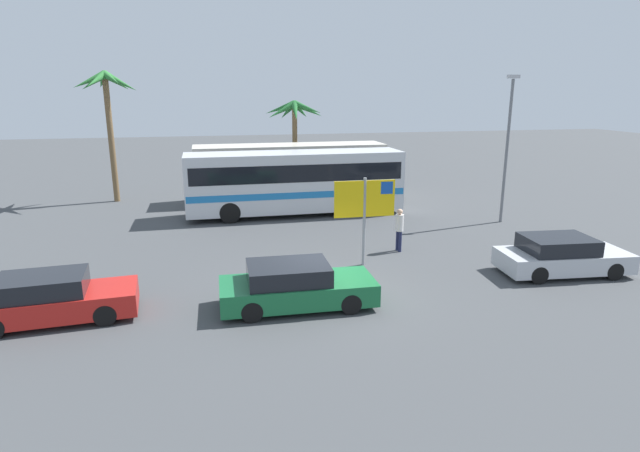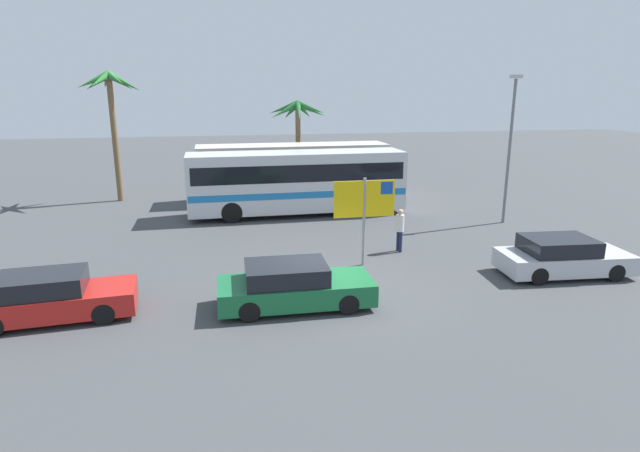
{
  "view_description": "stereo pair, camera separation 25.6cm",
  "coord_description": "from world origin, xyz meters",
  "px_view_note": "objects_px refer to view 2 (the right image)",
  "views": [
    {
      "loc": [
        -3.47,
        -14.54,
        6.15
      ],
      "look_at": [
        0.6,
        3.48,
        1.3
      ],
      "focal_mm": 29.06,
      "sensor_mm": 36.0,
      "label": 1
    },
    {
      "loc": [
        -3.22,
        -14.59,
        6.15
      ],
      "look_at": [
        0.6,
        3.48,
        1.3
      ],
      "focal_mm": 29.06,
      "sensor_mm": 36.0,
      "label": 2
    }
  ],
  "objects_px": {
    "bus_front_coach": "(297,180)",
    "pedestrian_near_sign": "(400,227)",
    "car_green": "(293,286)",
    "ferry_sign": "(366,202)",
    "car_silver": "(562,257)",
    "car_red": "(50,297)",
    "bus_rear_coach": "(293,169)"
  },
  "relations": [
    {
      "from": "bus_front_coach",
      "to": "car_green",
      "type": "distance_m",
      "value": 11.76
    },
    {
      "from": "car_green",
      "to": "car_red",
      "type": "bearing_deg",
      "value": 176.94
    },
    {
      "from": "bus_rear_coach",
      "to": "car_green",
      "type": "relative_size",
      "value": 2.39
    },
    {
      "from": "bus_front_coach",
      "to": "car_green",
      "type": "relative_size",
      "value": 2.39
    },
    {
      "from": "ferry_sign",
      "to": "car_green",
      "type": "xyz_separation_m",
      "value": [
        -3.12,
        -3.16,
        -1.69
      ]
    },
    {
      "from": "car_green",
      "to": "pedestrian_near_sign",
      "type": "xyz_separation_m",
      "value": [
        4.92,
        4.44,
        0.37
      ]
    },
    {
      "from": "car_red",
      "to": "pedestrian_near_sign",
      "type": "distance_m",
      "value": 12.25
    },
    {
      "from": "car_red",
      "to": "car_green",
      "type": "height_order",
      "value": "same"
    },
    {
      "from": "car_green",
      "to": "ferry_sign",
      "type": "bearing_deg",
      "value": 46.92
    },
    {
      "from": "car_green",
      "to": "pedestrian_near_sign",
      "type": "distance_m",
      "value": 6.64
    },
    {
      "from": "ferry_sign",
      "to": "car_green",
      "type": "distance_m",
      "value": 4.75
    },
    {
      "from": "ferry_sign",
      "to": "car_red",
      "type": "relative_size",
      "value": 0.72
    },
    {
      "from": "car_silver",
      "to": "pedestrian_near_sign",
      "type": "height_order",
      "value": "pedestrian_near_sign"
    },
    {
      "from": "car_red",
      "to": "car_green",
      "type": "relative_size",
      "value": 0.98
    },
    {
      "from": "ferry_sign",
      "to": "car_silver",
      "type": "distance_m",
      "value": 6.97
    },
    {
      "from": "ferry_sign",
      "to": "pedestrian_near_sign",
      "type": "distance_m",
      "value": 2.57
    },
    {
      "from": "bus_front_coach",
      "to": "car_green",
      "type": "height_order",
      "value": "bus_front_coach"
    },
    {
      "from": "bus_front_coach",
      "to": "bus_rear_coach",
      "type": "xyz_separation_m",
      "value": [
        0.39,
        3.75,
        0.0
      ]
    },
    {
      "from": "ferry_sign",
      "to": "car_silver",
      "type": "bearing_deg",
      "value": -19.16
    },
    {
      "from": "bus_front_coach",
      "to": "car_red",
      "type": "xyz_separation_m",
      "value": [
        -8.72,
        -10.99,
        -1.15
      ]
    },
    {
      "from": "car_red",
      "to": "pedestrian_near_sign",
      "type": "relative_size",
      "value": 2.59
    },
    {
      "from": "bus_front_coach",
      "to": "pedestrian_near_sign",
      "type": "relative_size",
      "value": 6.33
    },
    {
      "from": "ferry_sign",
      "to": "pedestrian_near_sign",
      "type": "xyz_separation_m",
      "value": [
        1.8,
        1.28,
        -1.32
      ]
    },
    {
      "from": "bus_front_coach",
      "to": "pedestrian_near_sign",
      "type": "xyz_separation_m",
      "value": [
        2.88,
        -7.08,
        -0.78
      ]
    },
    {
      "from": "bus_rear_coach",
      "to": "ferry_sign",
      "type": "relative_size",
      "value": 3.38
    },
    {
      "from": "pedestrian_near_sign",
      "to": "bus_rear_coach",
      "type": "bearing_deg",
      "value": -89.41
    },
    {
      "from": "car_green",
      "to": "pedestrian_near_sign",
      "type": "relative_size",
      "value": 2.66
    },
    {
      "from": "bus_front_coach",
      "to": "ferry_sign",
      "type": "distance_m",
      "value": 8.45
    },
    {
      "from": "bus_front_coach",
      "to": "car_red",
      "type": "height_order",
      "value": "bus_front_coach"
    },
    {
      "from": "car_silver",
      "to": "ferry_sign",
      "type": "bearing_deg",
      "value": 164.41
    },
    {
      "from": "ferry_sign",
      "to": "bus_rear_coach",
      "type": "bearing_deg",
      "value": 94.76
    },
    {
      "from": "ferry_sign",
      "to": "car_red",
      "type": "bearing_deg",
      "value": -163.4
    }
  ]
}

